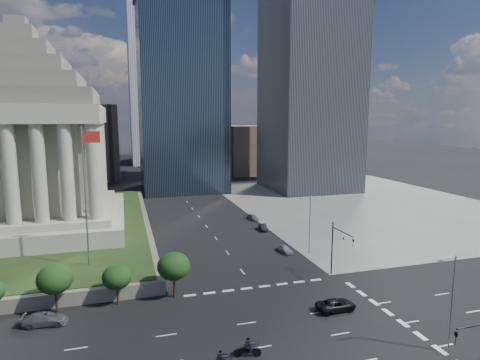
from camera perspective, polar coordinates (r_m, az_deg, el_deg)
name	(u,v)px	position (r m, az deg, el deg)	size (l,w,h in m)	color
ground	(175,187)	(138.34, -9.21, -0.95)	(500.00, 500.00, 0.00)	black
sidewalk_ne	(359,202)	(116.41, 16.63, -3.02)	(68.00, 90.00, 0.03)	slate
war_memorial	(25,127)	(85.22, -28.30, 6.66)	(34.00, 34.00, 39.00)	#A19D87
flagpole	(86,189)	(60.44, -21.05, -1.21)	(2.52, 0.24, 20.00)	slate
midrise_glass	(181,96)	(131.93, -8.37, 11.68)	(26.00, 26.00, 60.00)	black
highrise_ne	(311,32)	(136.65, 10.04, 20.00)	(26.00, 28.00, 100.00)	black
building_filler_ne	(240,149)	(172.90, 0.04, 4.41)	(20.00, 30.00, 20.00)	brown
building_filler_nw	(86,142)	(166.20, -21.01, 5.04)	(24.00, 30.00, 28.00)	brown
traffic_signal_ne	(339,243)	(59.76, 13.85, -8.74)	(0.30, 5.74, 8.00)	black
street_lamp_south	(451,298)	(45.38, 27.80, -14.67)	(2.13, 0.22, 10.00)	slate
street_lamp_north	(309,221)	(69.60, 9.77, -5.77)	(2.13, 0.22, 10.00)	slate
pickup_truck	(336,305)	(51.92, 13.50, -16.89)	(2.27, 4.93, 1.37)	black
suv_grey	(45,319)	(52.26, -25.97, -17.36)	(4.83, 1.96, 1.40)	#53555A
parked_sedan_near	(285,249)	(70.64, 6.41, -9.74)	(3.71, 1.49, 1.26)	#9FA1A8
parked_sedan_mid	(263,227)	(83.81, 3.31, -6.74)	(1.32, 3.78, 1.24)	black
parked_sedan_far	(253,217)	(92.14, 1.84, -5.29)	(3.80, 1.53, 1.30)	slate
motorcycle_lead	(247,347)	(42.04, 1.04, -22.64)	(2.78, 0.76, 2.07)	black
motorcycle_trail	(219,360)	(40.30, -2.97, -24.20)	(2.72, 0.74, 2.03)	black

